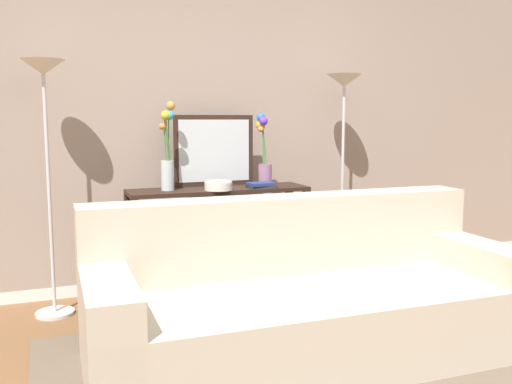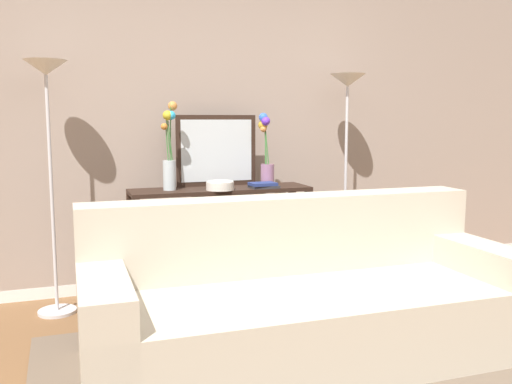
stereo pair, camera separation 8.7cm
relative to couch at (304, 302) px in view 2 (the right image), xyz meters
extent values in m
cube|color=white|center=(-0.13, 1.62, -0.26)|extent=(12.00, 0.15, 0.09)
cube|color=gray|center=(-0.13, 1.62, 1.07)|extent=(12.00, 0.14, 2.58)
cube|color=brown|center=(0.00, -0.17, -0.30)|extent=(2.96, 1.83, 0.01)
cube|color=#BCB29E|center=(0.00, -0.07, -0.10)|extent=(2.45, 1.01, 0.42)
cube|color=#BCB29E|center=(0.00, 0.29, 0.34)|extent=(2.44, 0.29, 0.46)
cube|color=#BCB29E|center=(-1.10, -0.05, -0.01)|extent=(0.25, 0.98, 0.60)
cube|color=#BCB29E|center=(1.10, -0.08, -0.01)|extent=(0.25, 0.98, 0.60)
cube|color=black|center=(-0.14, 1.20, 0.51)|extent=(1.35, 0.37, 0.03)
cube|color=black|center=(-0.14, 1.20, -0.16)|extent=(1.24, 0.32, 0.01)
cube|color=black|center=(-0.79, 1.04, 0.09)|extent=(0.05, 0.05, 0.80)
cube|color=black|center=(0.51, 1.04, 0.09)|extent=(0.05, 0.05, 0.80)
cube|color=black|center=(-0.79, 1.36, 0.09)|extent=(0.05, 0.05, 0.80)
cube|color=black|center=(0.51, 1.36, 0.09)|extent=(0.05, 0.05, 0.80)
cylinder|color=silver|center=(-1.33, 1.20, -0.30)|extent=(0.26, 0.26, 0.02)
cylinder|color=silver|center=(-1.33, 1.20, 0.52)|extent=(0.02, 0.02, 1.61)
cone|color=silver|center=(-1.33, 1.20, 1.37)|extent=(0.28, 0.28, 0.10)
cylinder|color=silver|center=(0.91, 1.20, -0.30)|extent=(0.26, 0.26, 0.02)
cylinder|color=silver|center=(0.91, 1.20, 0.50)|extent=(0.02, 0.02, 1.57)
cone|color=silver|center=(0.91, 1.20, 1.34)|extent=(0.28, 0.28, 0.10)
cube|color=black|center=(-0.13, 1.36, 0.79)|extent=(0.63, 0.02, 0.54)
cube|color=silver|center=(-0.13, 1.35, 0.79)|extent=(0.56, 0.01, 0.47)
cylinder|color=silver|center=(-0.53, 1.20, 0.63)|extent=(0.09, 0.09, 0.22)
cylinder|color=#3D7538|center=(-0.53, 1.19, 0.90)|extent=(0.03, 0.02, 0.32)
sphere|color=gold|center=(-0.54, 1.17, 1.06)|extent=(0.07, 0.07, 0.07)
cylinder|color=#3D7538|center=(-0.51, 1.20, 0.93)|extent=(0.01, 0.05, 0.39)
sphere|color=#D0833C|center=(-0.49, 1.21, 1.13)|extent=(0.07, 0.07, 0.07)
cylinder|color=#3D7538|center=(-0.52, 1.19, 0.90)|extent=(0.04, 0.02, 0.32)
sphere|color=#2CADE4|center=(-0.51, 1.17, 1.06)|extent=(0.06, 0.06, 0.06)
cylinder|color=#3D7538|center=(-0.54, 1.20, 0.86)|extent=(0.02, 0.03, 0.24)
sphere|color=#C5772F|center=(-0.56, 1.19, 0.98)|extent=(0.05, 0.05, 0.05)
cylinder|color=gray|center=(0.24, 1.23, 0.60)|extent=(0.10, 0.10, 0.17)
cylinder|color=#3D7538|center=(0.23, 1.21, 0.85)|extent=(0.03, 0.03, 0.33)
sphere|color=#6734D4|center=(0.22, 1.20, 1.02)|extent=(0.07, 0.07, 0.07)
cylinder|color=#3D7538|center=(0.23, 1.23, 0.84)|extent=(0.02, 0.04, 0.30)
sphere|color=gold|center=(0.21, 1.24, 0.99)|extent=(0.07, 0.07, 0.07)
cylinder|color=#3D7538|center=(0.23, 1.22, 0.82)|extent=(0.01, 0.04, 0.27)
sphere|color=#D78B45|center=(0.21, 1.22, 0.96)|extent=(0.05, 0.05, 0.05)
cylinder|color=#3D7538|center=(0.23, 1.22, 0.87)|extent=(0.01, 0.04, 0.36)
sphere|color=blue|center=(0.21, 1.22, 1.05)|extent=(0.07, 0.07, 0.07)
cylinder|color=silver|center=(-0.18, 1.08, 0.55)|extent=(0.20, 0.20, 0.06)
torus|color=silver|center=(-0.18, 1.08, 0.58)|extent=(0.20, 0.20, 0.01)
cube|color=#2D2D33|center=(0.16, 1.10, 0.53)|extent=(0.21, 0.16, 0.02)
cube|color=navy|center=(0.15, 1.09, 0.55)|extent=(0.20, 0.15, 0.02)
cube|color=#236033|center=(-0.67, 1.20, -0.25)|extent=(0.05, 0.16, 0.12)
cube|color=#2D2D33|center=(-0.62, 1.20, -0.26)|extent=(0.05, 0.15, 0.10)
cube|color=#6B3360|center=(-0.57, 1.20, -0.26)|extent=(0.04, 0.13, 0.10)
cube|color=#1E7075|center=(-0.52, 1.20, -0.26)|extent=(0.05, 0.15, 0.10)
cube|color=navy|center=(-0.48, 1.20, -0.25)|extent=(0.03, 0.18, 0.12)
cube|color=silver|center=(-0.44, 1.20, -0.26)|extent=(0.04, 0.14, 0.10)
cube|color=gold|center=(-0.39, 1.20, -0.25)|extent=(0.05, 0.16, 0.11)
camera|label=1|loc=(-1.35, -2.74, 1.03)|focal=38.91mm
camera|label=2|loc=(-1.27, -2.77, 1.03)|focal=38.91mm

